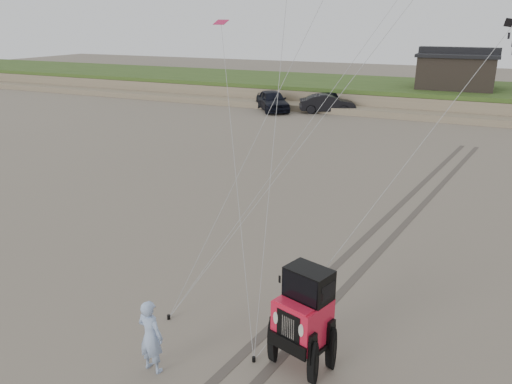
% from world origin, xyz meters
% --- Properties ---
extents(ground, '(160.00, 160.00, 0.00)m').
position_xyz_m(ground, '(0.00, 0.00, 0.00)').
color(ground, '#6B6054').
rests_on(ground, ground).
extents(dune_ridge, '(160.00, 14.25, 1.73)m').
position_xyz_m(dune_ridge, '(0.00, 37.50, 0.82)').
color(dune_ridge, '#7A6B54').
rests_on(dune_ridge, ground).
extents(cabin, '(6.40, 5.40, 3.35)m').
position_xyz_m(cabin, '(2.00, 37.00, 3.24)').
color(cabin, black).
rests_on(cabin, dune_ridge).
extents(truck_a, '(4.62, 5.15, 1.69)m').
position_xyz_m(truck_a, '(-11.60, 29.38, 0.85)').
color(truck_a, black).
rests_on(truck_a, ground).
extents(truck_b, '(4.77, 3.23, 1.49)m').
position_xyz_m(truck_b, '(-7.16, 30.38, 0.74)').
color(truck_b, black).
rests_on(truck_b, ground).
extents(truck_c, '(4.13, 5.31, 1.44)m').
position_xyz_m(truck_c, '(-7.65, 31.85, 0.72)').
color(truck_c, black).
rests_on(truck_c, ground).
extents(jeep, '(3.54, 5.37, 1.85)m').
position_xyz_m(jeep, '(1.73, -0.38, 0.92)').
color(jeep, red).
rests_on(jeep, ground).
extents(man, '(0.66, 0.47, 1.70)m').
position_xyz_m(man, '(-1.15, -1.88, 0.85)').
color(man, '#8297C9').
rests_on(man, ground).
extents(stake_main, '(0.08, 0.08, 0.12)m').
position_xyz_m(stake_main, '(-1.94, -0.12, 0.06)').
color(stake_main, black).
rests_on(stake_main, ground).
extents(stake_aux, '(0.08, 0.08, 0.12)m').
position_xyz_m(stake_aux, '(0.73, -0.72, 0.06)').
color(stake_aux, black).
rests_on(stake_aux, ground).
extents(tire_tracks, '(5.22, 29.74, 0.01)m').
position_xyz_m(tire_tracks, '(2.00, 8.00, 0.00)').
color(tire_tracks, '#4C443D').
rests_on(tire_tracks, ground).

